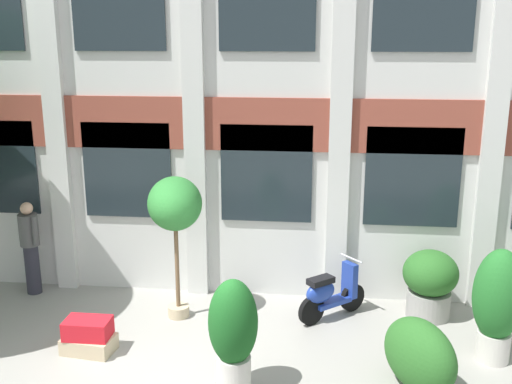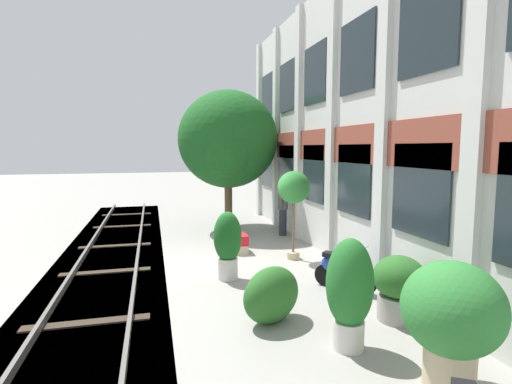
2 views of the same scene
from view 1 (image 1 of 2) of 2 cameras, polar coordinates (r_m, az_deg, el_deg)
The scene contains 10 objects.
ground_plane at distance 8.73m, azimuth -9.34°, elevation -16.99°, with size 80.00×80.00×0.00m, color gray.
apartment_facade at distance 10.49m, azimuth -5.67°, elevation 10.12°, with size 15.14×0.64×7.48m.
potted_plant_fluted_column at distance 10.38m, azimuth 16.23°, elevation -8.17°, with size 0.90×0.90×1.15m.
potted_plant_square_trough at distance 9.43m, azimuth -15.67°, elevation -13.11°, with size 0.79×0.56×0.52m.
potted_plant_glazed_jar at distance 9.23m, azimuth 22.06°, elevation -9.42°, with size 0.71×0.71×1.70m.
potted_plant_ribbed_drum at distance 7.93m, azimuth -2.19°, elevation -13.13°, with size 0.65×0.65×1.58m.
potted_plant_tall_urn at distance 9.63m, azimuth -7.72°, elevation -1.53°, with size 0.87×0.87×2.40m.
scooter_second_parked at distance 10.06m, azimuth 7.03°, elevation -9.60°, with size 1.10×0.97×0.98m.
resident_by_doorway at distance 11.49m, azimuth -20.70°, elevation -4.73°, with size 0.45×0.35×1.71m.
topiary_hedge at distance 8.43m, azimuth 15.31°, elevation -14.76°, with size 1.20×0.70×0.97m, color #286023.
Camera 1 is at (2.14, -7.13, 4.57)m, focal length 42.00 mm.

